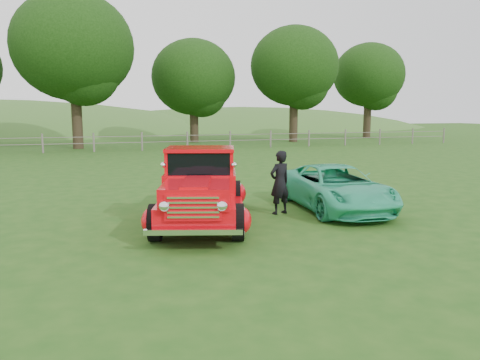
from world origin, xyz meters
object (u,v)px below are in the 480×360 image
object	(u,v)px
teal_sedan	(336,188)
man	(280,182)
red_pickup	(201,189)
tree_near_west	(73,47)
tree_near_east	(193,77)
tree_far_east	(369,75)
tree_mid_east	(294,66)

from	to	relation	value
teal_sedan	man	distance (m)	1.63
red_pickup	teal_sedan	distance (m)	3.75
tree_near_west	tree_near_east	distance (m)	9.97
tree_far_east	red_pickup	size ratio (longest dim) A/B	1.68
tree_near_west	tree_near_east	size ratio (longest dim) A/B	1.25
teal_sedan	tree_near_east	bearing A→B (deg)	89.89
tree_near_east	teal_sedan	size ratio (longest dim) A/B	1.97
tree_far_east	tree_near_east	bearing A→B (deg)	-176.63
tree_near_west	tree_far_east	size ratio (longest dim) A/B	1.18
tree_near_west	tree_mid_east	xyz separation A→B (m)	(17.00, 2.00, -0.62)
tree_near_west	red_pickup	world-z (taller)	tree_near_west
tree_near_west	red_pickup	size ratio (longest dim) A/B	1.98
tree_near_west	man	world-z (taller)	tree_near_west
teal_sedan	man	bearing A→B (deg)	-174.65
tree_near_east	tree_mid_east	distance (m)	8.30
tree_near_east	tree_near_west	bearing A→B (deg)	-156.04
tree_mid_east	red_pickup	world-z (taller)	tree_mid_east
man	tree_near_west	bearing A→B (deg)	-93.88
tree_near_east	red_pickup	world-z (taller)	tree_near_east
red_pickup	man	world-z (taller)	red_pickup
man	red_pickup	bearing A→B (deg)	-7.76
tree_near_east	tree_far_east	distance (m)	17.04
tree_near_west	tree_far_east	distance (m)	26.49
tree_near_west	man	xyz separation A→B (m)	(5.29, -23.18, -5.99)
tree_near_east	teal_sedan	distance (m)	27.62
tree_mid_east	man	world-z (taller)	tree_mid_east
tree_near_west	teal_sedan	xyz separation A→B (m)	(6.91, -23.15, -6.21)
red_pickup	teal_sedan	size ratio (longest dim) A/B	1.25
tree_near_east	tree_mid_east	xyz separation A→B (m)	(8.00, -2.00, 0.93)
tree_near_east	man	bearing A→B (deg)	-97.77
teal_sedan	tree_near_west	bearing A→B (deg)	110.91
tree_far_east	red_pickup	world-z (taller)	tree_far_east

